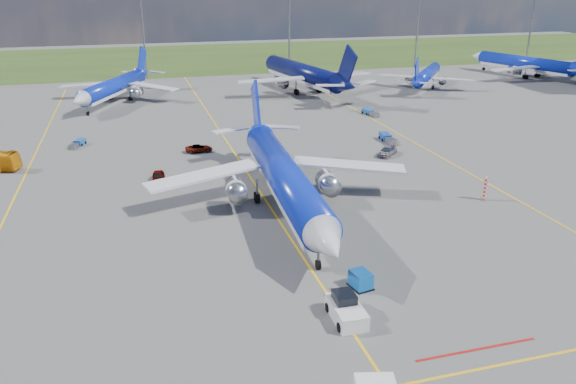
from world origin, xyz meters
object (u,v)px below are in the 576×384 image
object	(u,v)px
service_car_a	(158,177)
warning_post	(485,188)
bg_jet_n	(302,91)
baggage_tug_c	(78,144)
bg_jet_ene	(523,77)
main_airliner	(284,209)
pushback_tug	(346,309)
service_car_b	(199,148)
uld_container	(361,280)
bg_jet_ne	(426,87)
service_car_c	(387,151)
baggage_tug_w	(387,138)
bg_jet_nnw	(116,102)
baggage_tug_e	(370,113)

from	to	relation	value
service_car_a	warning_post	bearing A→B (deg)	-20.09
bg_jet_n	baggage_tug_c	xyz separation A→B (m)	(-49.07, -35.50, 0.45)
warning_post	bg_jet_ene	xyz separation A→B (m)	(64.40, 77.62, -1.50)
bg_jet_n	main_airliner	distance (m)	74.16
pushback_tug	service_car_b	size ratio (longest dim) A/B	1.45
uld_container	service_car_a	size ratio (longest dim) A/B	0.46
bg_jet_n	bg_jet_ene	world-z (taller)	bg_jet_n
bg_jet_ne	service_car_b	xyz separation A→B (m)	(-62.15, -40.95, 0.58)
main_airliner	pushback_tug	xyz separation A→B (m)	(-1.30, -23.32, 0.83)
bg_jet_ne	baggage_tug_c	bearing A→B (deg)	60.43
uld_container	service_car_c	distance (m)	40.46
warning_post	uld_container	xyz separation A→B (m)	(-22.78, -15.33, -0.75)
bg_jet_ene	service_car_a	world-z (taller)	bg_jet_ene
bg_jet_ene	baggage_tug_w	xyz separation A→B (m)	(-64.55, -50.13, 0.53)
baggage_tug_w	pushback_tug	bearing A→B (deg)	-111.89
warning_post	service_car_b	distance (m)	43.34
pushback_tug	baggage_tug_c	world-z (taller)	pushback_tug
bg_jet_nnw	service_car_c	size ratio (longest dim) A/B	8.22
warning_post	baggage_tug_c	xyz separation A→B (m)	(-49.85, 38.54, -1.05)
service_car_c	baggage_tug_e	bearing A→B (deg)	118.93
service_car_b	warning_post	bearing A→B (deg)	-137.18
warning_post	pushback_tug	bearing A→B (deg)	-142.88
bg_jet_ene	bg_jet_nnw	bearing A→B (deg)	-13.25
pushback_tug	service_car_b	world-z (taller)	pushback_tug
baggage_tug_w	bg_jet_n	bearing A→B (deg)	97.51
bg_jet_ene	service_car_c	world-z (taller)	bg_jet_ene
warning_post	bg_jet_nnw	world-z (taller)	bg_jet_nnw
service_car_a	baggage_tug_e	size ratio (longest dim) A/B	0.85
warning_post	service_car_b	xyz separation A→B (m)	(-31.25, 30.02, -0.92)
pushback_tug	service_car_b	xyz separation A→B (m)	(-5.43, 49.56, -0.25)
baggage_tug_w	baggage_tug_c	xyz separation A→B (m)	(-49.70, 11.05, -0.08)
main_airliner	service_car_b	bearing A→B (deg)	107.56
main_airliner	baggage_tug_c	world-z (taller)	main_airliner
bg_jet_nnw	bg_jet_ene	xyz separation A→B (m)	(108.48, 4.91, 0.00)
bg_jet_nnw	baggage_tug_e	world-z (taller)	bg_jet_nnw
uld_container	baggage_tug_w	bearing A→B (deg)	51.39
warning_post	uld_container	distance (m)	27.47
service_car_a	service_car_c	xyz separation A→B (m)	(34.73, 2.68, -0.02)
bg_jet_n	service_car_c	distance (m)	53.84
uld_container	bg_jet_n	bearing A→B (deg)	65.42
baggage_tug_c	baggage_tug_e	size ratio (longest dim) A/B	0.91
baggage_tug_w	baggage_tug_e	size ratio (longest dim) A/B	1.08
bg_jet_n	service_car_b	xyz separation A→B (m)	(-30.47, -44.01, 0.58)
bg_jet_n	baggage_tug_c	bearing A→B (deg)	26.60
pushback_tug	baggage_tug_e	distance (m)	72.45
bg_jet_nnw	service_car_a	world-z (taller)	bg_jet_nnw
service_car_b	baggage_tug_e	bearing A→B (deg)	-69.31
main_airliner	service_car_b	size ratio (longest dim) A/B	10.68
bg_jet_ne	uld_container	distance (m)	101.63
pushback_tug	service_car_a	xyz separation A→B (m)	(-12.45, 37.12, -0.14)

